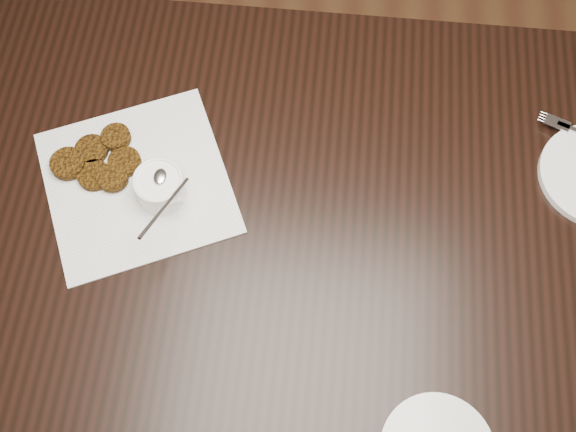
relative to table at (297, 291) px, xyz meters
name	(u,v)px	position (x,y,z in m)	size (l,w,h in m)	color
floor	(300,369)	(0.02, -0.10, -0.38)	(4.00, 4.00, 0.00)	#56361D
table	(297,291)	(0.00, 0.00, 0.00)	(1.52, 0.98, 0.75)	black
napkin	(137,182)	(-0.31, 0.06, 0.38)	(0.32, 0.32, 0.00)	white
sauce_ramekin	(157,179)	(-0.25, 0.04, 0.44)	(0.12, 0.12, 0.12)	white
patty_cluster	(103,162)	(-0.37, 0.09, 0.39)	(0.21, 0.21, 0.02)	#603B0C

